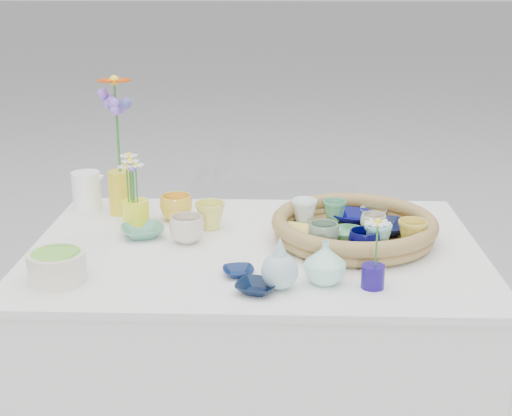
{
  "coord_description": "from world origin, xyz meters",
  "views": [
    {
      "loc": [
        0.06,
        -1.88,
        1.5
      ],
      "look_at": [
        0.0,
        0.02,
        0.87
      ],
      "focal_mm": 50.0,
      "sensor_mm": 36.0,
      "label": 1
    }
  ],
  "objects": [
    {
      "name": "tray_ceramic_6",
      "position": [
        0.14,
        0.15,
        0.82
      ],
      "size": [
        0.08,
        0.08,
        0.07
      ],
      "primitive_type": "imported",
      "rotation": [
        0.0,
        0.0,
        0.1
      ],
      "color": "white",
      "rests_on": "wicker_tray"
    },
    {
      "name": "loose_ceramic_5",
      "position": [
        -0.37,
        0.21,
        0.8
      ],
      "size": [
        0.07,
        0.07,
        0.06
      ],
      "primitive_type": "imported",
      "rotation": [
        0.0,
        0.0,
        0.09
      ],
      "color": "#A9D6CD",
      "rests_on": "display_table"
    },
    {
      "name": "tray_ceramic_8",
      "position": [
        0.36,
        0.21,
        0.8
      ],
      "size": [
        0.09,
        0.09,
        0.03
      ],
      "primitive_type": "imported",
      "rotation": [
        0.0,
        0.0,
        0.09
      ],
      "color": "#9DC8E0",
      "rests_on": "wicker_tray"
    },
    {
      "name": "bud_vase_paleblue",
      "position": [
        0.07,
        -0.29,
        0.83
      ],
      "size": [
        0.1,
        0.1,
        0.14
      ],
      "primitive_type": null,
      "rotation": [
        0.0,
        0.0,
        0.08
      ],
      "color": "#9FBDC7",
      "rests_on": "display_table"
    },
    {
      "name": "daisy_cup",
      "position": [
        -0.37,
        0.14,
        0.81
      ],
      "size": [
        0.08,
        0.08,
        0.09
      ],
      "primitive_type": "cylinder",
      "rotation": [
        0.0,
        0.0,
        -0.03
      ],
      "color": "yellow",
      "rests_on": "display_table"
    },
    {
      "name": "bud_vase_seafoam",
      "position": [
        0.18,
        -0.25,
        0.82
      ],
      "size": [
        0.14,
        0.14,
        0.11
      ],
      "primitive_type": "imported",
      "rotation": [
        0.0,
        0.0,
        -0.43
      ],
      "color": "#AAECD4",
      "rests_on": "display_table"
    },
    {
      "name": "gerbera",
      "position": [
        -0.44,
        0.27,
        1.05
      ],
      "size": [
        0.12,
        0.12,
        0.3
      ],
      "primitive_type": null,
      "rotation": [
        0.0,
        0.0,
        -0.02
      ],
      "color": "#D73E01",
      "rests_on": "tall_vase_yellow"
    },
    {
      "name": "tray_ceramic_3",
      "position": [
        0.26,
        0.01,
        0.8
      ],
      "size": [
        0.11,
        0.11,
        0.03
      ],
      "primitive_type": "imported",
      "rotation": [
        0.0,
        0.0,
        0.12
      ],
      "color": "#519E66",
      "rests_on": "wicker_tray"
    },
    {
      "name": "tray_ceramic_7",
      "position": [
        0.34,
        0.06,
        0.81
      ],
      "size": [
        0.09,
        0.09,
        0.06
      ],
      "primitive_type": "imported",
      "rotation": [
        0.0,
        0.0,
        -0.19
      ],
      "color": "beige",
      "rests_on": "wicker_tray"
    },
    {
      "name": "loose_ceramic_0",
      "position": [
        -0.25,
        0.21,
        0.8
      ],
      "size": [
        0.12,
        0.12,
        0.08
      ],
      "primitive_type": "imported",
      "rotation": [
        0.0,
        0.0,
        0.24
      ],
      "color": "yellow",
      "rests_on": "display_table"
    },
    {
      "name": "wicker_tray",
      "position": [
        0.28,
        0.05,
        0.8
      ],
      "size": [
        0.47,
        0.47,
        0.08
      ],
      "primitive_type": null,
      "color": "brown",
      "rests_on": "display_table"
    },
    {
      "name": "tray_ceramic_12",
      "position": [
        0.23,
        0.16,
        0.82
      ],
      "size": [
        0.09,
        0.09,
        0.07
      ],
      "primitive_type": "imported",
      "rotation": [
        0.0,
        0.0,
        -0.37
      ],
      "color": "#4B9767",
      "rests_on": "wicker_tray"
    },
    {
      "name": "fluted_bowl",
      "position": [
        -0.49,
        -0.26,
        0.8
      ],
      "size": [
        0.16,
        0.16,
        0.08
      ],
      "primitive_type": null,
      "rotation": [
        0.0,
        0.0,
        0.1
      ],
      "color": "beige",
      "rests_on": "display_table"
    },
    {
      "name": "loose_ceramic_3",
      "position": [
        -0.2,
        0.02,
        0.8
      ],
      "size": [
        0.11,
        0.11,
        0.08
      ],
      "primitive_type": "imported",
      "rotation": [
        0.0,
        0.0,
        -0.08
      ],
      "color": "beige",
      "rests_on": "display_table"
    },
    {
      "name": "loose_ceramic_4",
      "position": [
        -0.04,
        -0.21,
        0.77
      ],
      "size": [
        0.09,
        0.09,
        0.02
      ],
      "primitive_type": "imported",
      "rotation": [
        0.0,
        0.0,
        0.18
      ],
      "color": "#0C1C44",
      "rests_on": "display_table"
    },
    {
      "name": "tall_vase_yellow",
      "position": [
        -0.44,
        0.27,
        0.83
      ],
      "size": [
        0.1,
        0.1,
        0.14
      ],
      "primitive_type": "cylinder",
      "rotation": [
        0.0,
        0.0,
        0.4
      ],
      "color": "gold",
      "rests_on": "display_table"
    },
    {
      "name": "single_daisy",
      "position": [
        0.3,
        -0.27,
        0.88
      ],
      "size": [
        0.09,
        0.09,
        0.13
      ],
      "primitive_type": null,
      "rotation": [
        0.0,
        0.0,
        -0.27
      ],
      "color": "white",
      "rests_on": "bud_vase_cobalt"
    },
    {
      "name": "tray_ceramic_5",
      "position": [
        0.2,
        0.04,
        0.79
      ],
      "size": [
        0.11,
        0.11,
        0.02
      ],
      "primitive_type": "imported",
      "rotation": [
        0.0,
        0.0,
        -0.28
      ],
      "color": "#91E2DB",
      "rests_on": "wicker_tray"
    },
    {
      "name": "tray_ceramic_0",
      "position": [
        0.29,
        0.16,
        0.8
      ],
      "size": [
        0.16,
        0.16,
        0.03
      ],
      "primitive_type": "imported",
      "rotation": [
        0.0,
        0.0,
        -0.41
      ],
      "color": "#000253",
      "rests_on": "wicker_tray"
    },
    {
      "name": "tray_ceramic_2",
      "position": [
        0.43,
        -0.04,
        0.82
      ],
      "size": [
        0.1,
        0.1,
        0.07
      ],
      "primitive_type": "imported",
      "rotation": [
        0.0,
        0.0,
        0.35
      ],
      "color": "gold",
      "rests_on": "wicker_tray"
    },
    {
      "name": "bud_vase_cobalt",
      "position": [
        0.29,
        -0.27,
        0.79
      ],
      "size": [
        0.07,
        0.07,
        0.06
      ],
      "primitive_type": "cylinder",
      "rotation": [
        0.0,
        0.0,
        -0.36
      ],
      "color": "#170A66",
      "rests_on": "display_table"
    },
    {
      "name": "tray_ceramic_9",
      "position": [
        0.29,
        -0.1,
        0.82
      ],
      "size": [
        0.1,
        0.1,
        0.07
      ],
      "primitive_type": "imported",
      "rotation": [
        0.0,
        0.0,
        -0.24
      ],
      "color": "#03033B",
      "rests_on": "wicker_tray"
    },
    {
      "name": "loose_ceramic_6",
      "position": [
        0.01,
        -0.31,
        0.78
      ],
      "size": [
        0.12,
        0.12,
        0.02
      ],
      "primitive_type": "imported",
      "rotation": [
        0.0,
        0.0,
        -0.34
      ],
      "color": "black",
      "rests_on": "display_table"
    },
    {
      "name": "tray_ceramic_4",
      "position": [
        0.19,
        -0.05,
        0.82
      ],
      "size": [
        0.1,
        0.1,
        0.07
      ],
      "primitive_type": "imported",
      "rotation": [
        0.0,
        0.0,
        0.27
      ],
      "color": "gray",
      "rests_on": "wicker_tray"
    },
    {
      "name": "tray_ceramic_1",
      "position": [
        0.37,
        0.06,
        0.8
      ],
      "size": [
        0.15,
        0.15,
        0.03
      ],
      "primitive_type": "imported",
      "rotation": [
        0.0,
        0.0,
        0.12
      ],
      "color": "black",
      "rests_on": "wicker_tray"
    },
    {
      "name": "hydrangea",
      "position": [
        -0.44,
        0.27,
        1.01
      ],
      "size": [
        0.11,
        0.11,
        0.29
      ],
      "primitive_type": null,
      "rotation": [
        0.0,
        0.0,
        -0.3
      ],
      "color": "#434897",
      "rests_on": "tall_vase_yellow"
    },
    {
      "name": "tray_ceramic_10",
      "position": [
        0.11,
        0.03,
        0.8
      ],
      "size": [
        0.14,
        0.14,
        0.03
      ],
      "primitive_type": "imported",
      "rotation": [
        0.0,
        0.0,
        -0.42
      ],
      "color": "#D6C94C",
      "rests_on": "wicker_tray"
    },
    {
      "name": "white_pitcher",
      "position": [
        -0.56,
        0.31,
        0.83
      ],
      "size": [
        0.15,
        0.13,
        0.12
      ],
      "primitive_type": null,
      "rotation": [
        0.0,
        0.0,
        -0.34
      ],
      "color": "white",
      "rests_on": "display_table"
    },
    {
      "name": "daisy_posy",
      "position": [
        -0.37,
        0.13,
        0.93
      ],
      "size": [
        0.1,
        0.1,
        0.16
      ],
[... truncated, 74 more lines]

